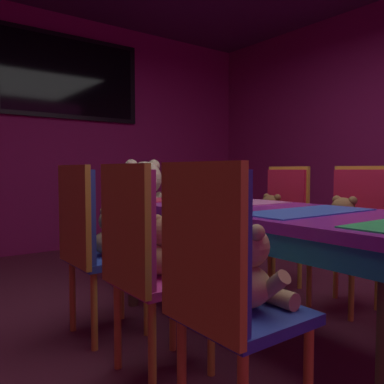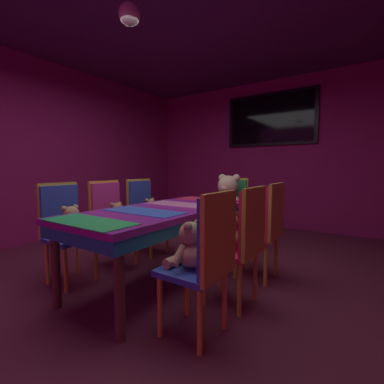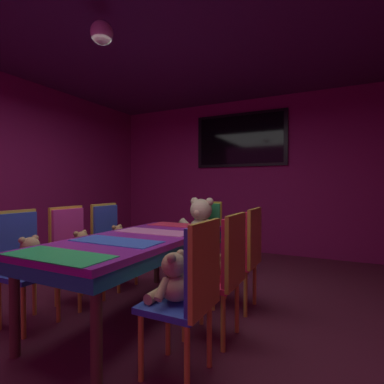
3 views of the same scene
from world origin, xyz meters
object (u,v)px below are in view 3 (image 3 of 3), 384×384
at_px(banquet_table, 137,246).
at_px(king_teddy_bear, 201,223).
at_px(teddy_left_1, 82,247).
at_px(teddy_right_2, 232,248).
at_px(teddy_left_2, 118,238).
at_px(chair_left_2, 109,236).
at_px(chair_right_0, 194,283).
at_px(chair_right_2, 247,248).
at_px(chair_right_1, 226,264).
at_px(pendant_light, 102,33).
at_px(throne_chair, 206,230).
at_px(wall_tv, 240,140).
at_px(chair_left_0, 20,255).
at_px(teddy_right_1, 209,262).
at_px(chair_left_1, 72,244).
at_px(teddy_left_0, 31,257).
at_px(teddy_right_0, 173,280).

distance_m(banquet_table, king_teddy_bear, 1.38).
bearing_deg(teddy_left_1, teddy_right_2, 23.73).
bearing_deg(teddy_left_2, chair_left_2, 180.00).
xyz_separation_m(chair_right_0, teddy_right_2, (-0.15, 1.16, -0.01)).
bearing_deg(chair_right_2, king_teddy_bear, -42.28).
height_order(teddy_left_1, teddy_left_2, teddy_left_1).
distance_m(chair_right_1, pendant_light, 2.25).
relative_size(banquet_table, chair_right_0, 2.05).
xyz_separation_m(banquet_table, throne_chair, (0.00, 1.54, -0.06)).
distance_m(teddy_left_1, wall_tv, 3.51).
xyz_separation_m(chair_left_0, teddy_right_1, (1.57, 0.53, -0.00)).
distance_m(teddy_left_2, teddy_right_2, 1.41).
height_order(chair_left_0, wall_tv, wall_tv).
height_order(chair_right_2, teddy_right_2, chair_right_2).
height_order(banquet_table, chair_left_1, chair_left_1).
xyz_separation_m(teddy_right_2, king_teddy_bear, (-0.70, 0.77, 0.12)).
relative_size(chair_left_0, wall_tv, 0.58).
relative_size(teddy_right_2, king_teddy_bear, 0.52).
bearing_deg(teddy_left_0, chair_left_1, 103.70).
bearing_deg(chair_right_0, pendant_light, -18.96).
xyz_separation_m(teddy_left_0, teddy_left_2, (-0.00, 1.12, -0.01)).
height_order(teddy_right_2, king_teddy_bear, king_teddy_bear).
height_order(teddy_right_1, king_teddy_bear, king_teddy_bear).
bearing_deg(chair_left_1, teddy_left_0, -76.30).
height_order(teddy_right_1, throne_chair, throne_chair).
relative_size(chair_right_2, king_teddy_bear, 1.58).
relative_size(throne_chair, king_teddy_bear, 1.58).
bearing_deg(chair_right_1, teddy_left_2, -20.56).
bearing_deg(king_teddy_bear, teddy_right_2, 42.35).
bearing_deg(chair_left_2, chair_right_1, -18.97).
xyz_separation_m(chair_right_0, teddy_right_0, (-0.15, -0.00, 0.00)).
bearing_deg(king_teddy_bear, teddy_left_1, -26.49).
bearing_deg(pendant_light, chair_left_2, 129.19).
distance_m(chair_left_1, teddy_left_1, 0.14).
relative_size(chair_left_0, pendant_light, 4.92).
bearing_deg(king_teddy_bear, throne_chair, 180.00).
distance_m(chair_right_1, teddy_right_1, 0.15).
xyz_separation_m(banquet_table, chair_right_1, (0.87, -0.03, -0.06)).
relative_size(teddy_left_0, king_teddy_bear, 0.53).
relative_size(chair_right_0, wall_tv, 0.58).
height_order(teddy_left_2, wall_tv, wall_tv).
xyz_separation_m(teddy_right_0, teddy_right_1, (0.02, 0.53, -0.00)).
xyz_separation_m(chair_left_0, chair_left_1, (0.01, 0.55, 0.00)).
bearing_deg(teddy_right_1, chair_right_2, -101.36).
height_order(teddy_left_2, king_teddy_bear, king_teddy_bear).
bearing_deg(chair_left_2, banquet_table, -33.60).
relative_size(teddy_left_1, teddy_right_1, 0.89).
distance_m(teddy_right_2, throne_chair, 1.17).
bearing_deg(chair_left_2, teddy_left_0, -82.49).
height_order(teddy_left_2, throne_chair, throne_chair).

